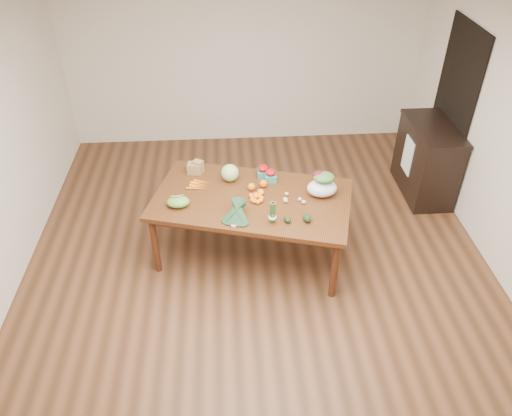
{
  "coord_description": "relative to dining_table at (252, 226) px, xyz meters",
  "views": [
    {
      "loc": [
        -0.29,
        -3.82,
        3.74
      ],
      "look_at": [
        -0.03,
        0.0,
        0.88
      ],
      "focal_mm": 35.0,
      "sensor_mm": 36.0,
      "label": 1
    }
  ],
  "objects": [
    {
      "name": "potato_d",
      "position": [
        0.36,
        0.02,
        0.39
      ],
      "size": [
        0.04,
        0.04,
        0.04
      ],
      "primitive_type": "ellipsoid",
      "color": "#CFC077",
      "rests_on": "dining_table"
    },
    {
      "name": "avocado_b",
      "position": [
        0.51,
        -0.43,
        0.41
      ],
      "size": [
        0.1,
        0.13,
        0.07
      ],
      "primitive_type": "ellipsoid",
      "rotation": [
        0.0,
        0.0,
        0.3
      ],
      "color": "black",
      "rests_on": "dining_table"
    },
    {
      "name": "potato_c",
      "position": [
        0.49,
        -0.09,
        0.39
      ],
      "size": [
        0.04,
        0.04,
        0.04
      ],
      "primitive_type": "ellipsoid",
      "color": "#DDC380",
      "rests_on": "dining_table"
    },
    {
      "name": "cabinet",
      "position": [
        2.27,
        1.05,
        0.1
      ],
      "size": [
        0.52,
        1.02,
        0.94
      ],
      "primitive_type": "cube",
      "color": "black",
      "rests_on": "floor"
    },
    {
      "name": "orange_b",
      "position": [
        0.14,
        0.19,
        0.42
      ],
      "size": [
        0.09,
        0.09,
        0.09
      ],
      "primitive_type": "sphere",
      "color": "orange",
      "rests_on": "dining_table"
    },
    {
      "name": "dining_table",
      "position": [
        0.0,
        0.0,
        0.0
      ],
      "size": [
        2.23,
        1.61,
        0.75
      ],
      "primitive_type": "cube",
      "rotation": [
        0.0,
        0.0,
        -0.27
      ],
      "color": "#573114",
      "rests_on": "floor"
    },
    {
      "name": "kale_bunch",
      "position": [
        -0.18,
        -0.37,
        0.45
      ],
      "size": [
        0.41,
        0.47,
        0.16
      ],
      "primitive_type": null,
      "rotation": [
        0.0,
        0.0,
        -0.27
      ],
      "color": "black",
      "rests_on": "dining_table"
    },
    {
      "name": "ceiling",
      "position": [
        0.05,
        -0.35,
        2.33
      ],
      "size": [
        5.0,
        6.0,
        0.02
      ],
      "primitive_type": "cube",
      "color": "white",
      "rests_on": "room_walls"
    },
    {
      "name": "strawberry_basket_a",
      "position": [
        0.15,
        0.39,
        0.43
      ],
      "size": [
        0.15,
        0.15,
        0.11
      ],
      "primitive_type": null,
      "rotation": [
        0.0,
        0.0,
        -0.27
      ],
      "color": "#B20B0F",
      "rests_on": "dining_table"
    },
    {
      "name": "potato_a",
      "position": [
        0.34,
        -0.07,
        0.39
      ],
      "size": [
        0.05,
        0.04,
        0.04
      ],
      "primitive_type": "ellipsoid",
      "color": "#DCBA7F",
      "rests_on": "dining_table"
    },
    {
      "name": "cabbage",
      "position": [
        -0.21,
        0.34,
        0.47
      ],
      "size": [
        0.19,
        0.19,
        0.19
      ],
      "primitive_type": "sphere",
      "color": "#BFDC7F",
      "rests_on": "dining_table"
    },
    {
      "name": "floor",
      "position": [
        0.05,
        -0.35,
        -0.38
      ],
      "size": [
        6.0,
        6.0,
        0.0
      ],
      "primitive_type": "plane",
      "color": "brown",
      "rests_on": "ground"
    },
    {
      "name": "dish_towel",
      "position": [
        2.01,
        1.05,
        0.18
      ],
      "size": [
        0.02,
        0.28,
        0.45
      ],
      "primitive_type": "cube",
      "color": "white",
      "rests_on": "cabinet"
    },
    {
      "name": "paper_bag",
      "position": [
        -0.6,
        0.52,
        0.45
      ],
      "size": [
        0.24,
        0.22,
        0.14
      ],
      "primitive_type": null,
      "rotation": [
        0.0,
        0.0,
        -0.27
      ],
      "color": "olive",
      "rests_on": "dining_table"
    },
    {
      "name": "carrots",
      "position": [
        -0.54,
        0.25,
        0.39
      ],
      "size": [
        0.26,
        0.24,
        0.03
      ],
      "primitive_type": null,
      "rotation": [
        0.0,
        0.0,
        -0.27
      ],
      "color": "orange",
      "rests_on": "dining_table"
    },
    {
      "name": "strawberry_basket_b",
      "position": [
        0.22,
        0.3,
        0.43
      ],
      "size": [
        0.15,
        0.15,
        0.11
      ],
      "primitive_type": null,
      "rotation": [
        0.0,
        0.0,
        -0.27
      ],
      "color": "#B70C16",
      "rests_on": "dining_table"
    },
    {
      "name": "snap_pea_bag",
      "position": [
        -0.74,
        -0.09,
        0.43
      ],
      "size": [
        0.23,
        0.17,
        0.1
      ],
      "primitive_type": "ellipsoid",
      "color": "#579231",
      "rests_on": "dining_table"
    },
    {
      "name": "asparagus_bundle",
      "position": [
        0.17,
        -0.42,
        0.5
      ],
      "size": [
        0.11,
        0.13,
        0.26
      ],
      "primitive_type": null,
      "rotation": [
        0.15,
        0.0,
        -0.27
      ],
      "color": "#467837",
      "rests_on": "dining_table"
    },
    {
      "name": "doorway_dark",
      "position": [
        2.53,
        1.25,
        0.68
      ],
      "size": [
        0.02,
        1.0,
        2.1
      ],
      "primitive_type": "cube",
      "color": "black",
      "rests_on": "floor"
    },
    {
      "name": "room_walls",
      "position": [
        0.05,
        -0.35,
        0.97
      ],
      "size": [
        5.02,
        6.02,
        2.7
      ],
      "color": "silver",
      "rests_on": "floor"
    },
    {
      "name": "orange_c",
      "position": [
        0.09,
        0.04,
        0.41
      ],
      "size": [
        0.07,
        0.07,
        0.07
      ],
      "primitive_type": "sphere",
      "color": "orange",
      "rests_on": "dining_table"
    },
    {
      "name": "salad_bag",
      "position": [
        0.73,
        -0.0,
        0.5
      ],
      "size": [
        0.36,
        0.31,
        0.24
      ],
      "primitive_type": null,
      "rotation": [
        0.0,
        0.0,
        -0.27
      ],
      "color": "silver",
      "rests_on": "dining_table"
    },
    {
      "name": "orange_a",
      "position": [
        0.01,
        0.14,
        0.42
      ],
      "size": [
        0.08,
        0.08,
        0.08
      ],
      "primitive_type": "sphere",
      "color": "#E45C0D",
      "rests_on": "dining_table"
    },
    {
      "name": "mandarin_cluster",
      "position": [
        0.04,
        -0.06,
        0.42
      ],
      "size": [
        0.22,
        0.22,
        0.08
      ],
      "primitive_type": null,
      "rotation": [
        0.0,
        0.0,
        -0.27
      ],
      "color": "orange",
      "rests_on": "dining_table"
    },
    {
      "name": "avocado_a",
      "position": [
        0.32,
        -0.42,
        0.41
      ],
      "size": [
        0.09,
        0.11,
        0.06
      ],
      "primitive_type": "ellipsoid",
      "rotation": [
        0.0,
        0.0,
        0.3
      ],
      "color": "black",
      "rests_on": "dining_table"
    },
    {
      "name": "potato_b",
      "position": [
        0.34,
        -0.11,
        0.4
      ],
      "size": [
        0.05,
        0.04,
        0.04
      ],
      "primitive_type": "ellipsoid",
      "color": "#DDBF7F",
      "rests_on": "dining_table"
    },
    {
      "name": "potato_e",
      "position": [
        0.52,
        -0.14,
        0.4
      ],
      "size": [
        0.05,
        0.04,
        0.04
      ],
      "primitive_type": "ellipsoid",
      "color": "tan",
      "rests_on": "dining_table"
    }
  ]
}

